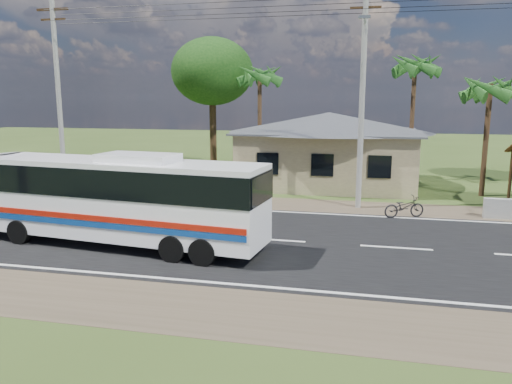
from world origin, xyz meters
TOP-DOWN VIEW (x-y plane):
  - ground at (0.00, 0.00)m, footprint 120.00×120.00m
  - road at (0.00, 0.00)m, footprint 120.00×16.00m
  - house at (1.00, 13.00)m, footprint 12.40×10.00m
  - utility_poles at (2.67, 6.49)m, footprint 32.80×2.22m
  - palm_near at (9.50, 11.00)m, footprint 2.80×2.80m
  - palm_mid at (6.00, 15.50)m, footprint 2.80×2.80m
  - palm_far at (-4.00, 16.00)m, footprint 2.80×2.80m
  - tree_behind_house at (-8.00, 18.00)m, footprint 6.00×6.00m
  - coach_bus at (-5.26, -1.84)m, footprint 11.06×3.51m
  - motorcycle at (5.05, 4.85)m, footprint 1.97×1.35m

SIDE VIEW (x-z plane):
  - ground at x=0.00m, z-range 0.00..0.00m
  - road at x=0.00m, z-range -0.01..0.02m
  - motorcycle at x=5.05m, z-range 0.00..0.98m
  - coach_bus at x=-5.26m, z-range 0.24..3.62m
  - house at x=1.00m, z-range 0.14..5.14m
  - palm_near at x=9.50m, z-range 2.36..9.06m
  - utility_poles at x=2.67m, z-range 0.27..11.27m
  - palm_far at x=-4.00m, z-range 2.83..10.53m
  - tree_behind_house at x=-8.00m, z-range 2.31..11.92m
  - palm_mid at x=6.00m, z-range 3.06..11.26m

